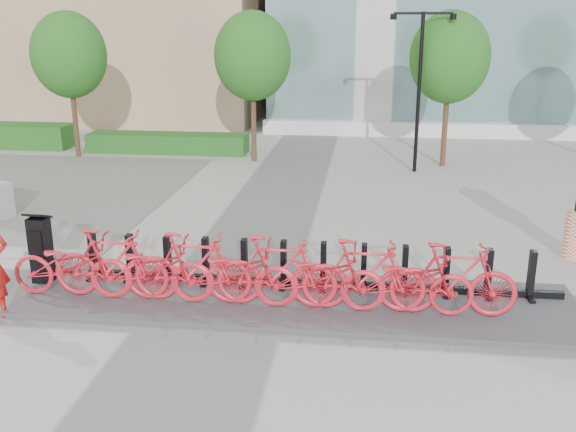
# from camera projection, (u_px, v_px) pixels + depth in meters

# --- Properties ---
(ground) EXTENTS (120.00, 120.00, 0.00)m
(ground) POSITION_uv_depth(u_px,v_px,m) (220.00, 306.00, 11.03)
(ground) COLOR #9D9C94
(hedge_b) EXTENTS (6.00, 1.20, 0.70)m
(hedge_b) POSITION_uv_depth(u_px,v_px,m) (168.00, 143.00, 24.06)
(hedge_b) COLOR #1F641E
(hedge_b) RESTS_ON ground
(tree_0) EXTENTS (2.60, 2.60, 5.10)m
(tree_0) POSITION_uv_depth(u_px,v_px,m) (69.00, 55.00, 22.34)
(tree_0) COLOR #55301D
(tree_0) RESTS_ON ground
(tree_1) EXTENTS (2.60, 2.60, 5.10)m
(tree_1) POSITION_uv_depth(u_px,v_px,m) (253.00, 56.00, 21.57)
(tree_1) COLOR #55301D
(tree_1) RESTS_ON ground
(tree_2) EXTENTS (2.60, 2.60, 5.10)m
(tree_2) POSITION_uv_depth(u_px,v_px,m) (450.00, 58.00, 20.81)
(tree_2) COLOR #55301D
(tree_2) RESTS_ON ground
(streetlamp) EXTENTS (2.00, 0.20, 5.00)m
(streetlamp) POSITION_uv_depth(u_px,v_px,m) (420.00, 74.00, 20.11)
(streetlamp) COLOR black
(streetlamp) RESTS_ON ground
(dock_pad) EXTENTS (9.60, 2.40, 0.08)m
(dock_pad) POSITION_uv_depth(u_px,v_px,m) (297.00, 300.00, 11.15)
(dock_pad) COLOR #4A494E
(dock_pad) RESTS_ON ground
(dock_rail_posts) EXTENTS (8.02, 0.50, 0.85)m
(dock_rail_posts) POSITION_uv_depth(u_px,v_px,m) (303.00, 265.00, 11.46)
(dock_rail_posts) COLOR black
(dock_rail_posts) RESTS_ON dock_pad
(bike_0) EXTENTS (2.12, 0.74, 1.11)m
(bike_0) POSITION_uv_depth(u_px,v_px,m) (71.00, 265.00, 11.10)
(bike_0) COLOR red
(bike_0) RESTS_ON dock_pad
(bike_1) EXTENTS (2.05, 0.58, 1.23)m
(bike_1) POSITION_uv_depth(u_px,v_px,m) (111.00, 264.00, 11.00)
(bike_1) COLOR red
(bike_1) RESTS_ON dock_pad
(bike_2) EXTENTS (2.12, 0.74, 1.11)m
(bike_2) POSITION_uv_depth(u_px,v_px,m) (151.00, 269.00, 10.93)
(bike_2) COLOR red
(bike_2) RESTS_ON dock_pad
(bike_3) EXTENTS (2.05, 0.58, 1.23)m
(bike_3) POSITION_uv_depth(u_px,v_px,m) (192.00, 268.00, 10.83)
(bike_3) COLOR red
(bike_3) RESTS_ON dock_pad
(bike_4) EXTENTS (2.12, 0.74, 1.11)m
(bike_4) POSITION_uv_depth(u_px,v_px,m) (234.00, 273.00, 10.76)
(bike_4) COLOR red
(bike_4) RESTS_ON dock_pad
(bike_5) EXTENTS (2.05, 0.58, 1.23)m
(bike_5) POSITION_uv_depth(u_px,v_px,m) (277.00, 272.00, 10.66)
(bike_5) COLOR red
(bike_5) RESTS_ON dock_pad
(bike_6) EXTENTS (2.12, 0.74, 1.11)m
(bike_6) POSITION_uv_depth(u_px,v_px,m) (320.00, 277.00, 10.60)
(bike_6) COLOR red
(bike_6) RESTS_ON dock_pad
(bike_7) EXTENTS (2.05, 0.58, 1.23)m
(bike_7) POSITION_uv_depth(u_px,v_px,m) (364.00, 276.00, 10.49)
(bike_7) COLOR red
(bike_7) RESTS_ON dock_pad
(bike_8) EXTENTS (2.12, 0.74, 1.11)m
(bike_8) POSITION_uv_depth(u_px,v_px,m) (408.00, 281.00, 10.43)
(bike_8) COLOR red
(bike_8) RESTS_ON dock_pad
(bike_9) EXTENTS (2.05, 0.58, 1.23)m
(bike_9) POSITION_uv_depth(u_px,v_px,m) (453.00, 280.00, 10.32)
(bike_9) COLOR red
(bike_9) RESTS_ON dock_pad
(kiosk) EXTENTS (0.42, 0.35, 1.34)m
(kiosk) POSITION_uv_depth(u_px,v_px,m) (41.00, 248.00, 11.68)
(kiosk) COLOR black
(kiosk) RESTS_ON dock_pad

